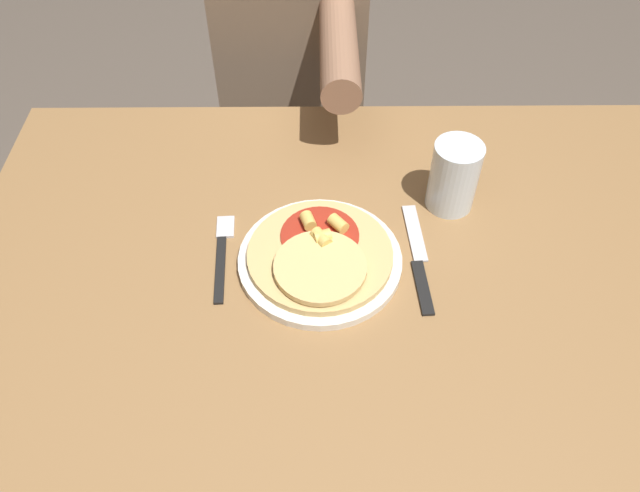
% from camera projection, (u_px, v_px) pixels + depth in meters
% --- Properties ---
extents(ground_plane, '(8.00, 8.00, 0.00)m').
position_uv_depth(ground_plane, '(335.00, 465.00, 1.51)').
color(ground_plane, brown).
extents(dining_table, '(1.20, 0.83, 0.75)m').
position_uv_depth(dining_table, '(343.00, 314.00, 1.03)').
color(dining_table, olive).
rests_on(dining_table, ground_plane).
extents(plate, '(0.25, 0.25, 0.01)m').
position_uv_depth(plate, '(320.00, 260.00, 0.95)').
color(plate, silver).
rests_on(plate, dining_table).
extents(pizza, '(0.22, 0.22, 0.04)m').
position_uv_depth(pizza, '(320.00, 255.00, 0.94)').
color(pizza, tan).
rests_on(pizza, plate).
extents(fork, '(0.03, 0.18, 0.00)m').
position_uv_depth(fork, '(223.00, 251.00, 0.97)').
color(fork, black).
rests_on(fork, dining_table).
extents(knife, '(0.03, 0.22, 0.00)m').
position_uv_depth(knife, '(418.00, 259.00, 0.96)').
color(knife, black).
rests_on(knife, dining_table).
extents(drinking_glass, '(0.08, 0.08, 0.12)m').
position_uv_depth(drinking_glass, '(454.00, 176.00, 1.00)').
color(drinking_glass, silver).
rests_on(drinking_glass, dining_table).
extents(person_diner, '(0.32, 0.52, 1.21)m').
position_uv_depth(person_diner, '(293.00, 55.00, 1.42)').
color(person_diner, '#2D2D38').
rests_on(person_diner, ground_plane).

